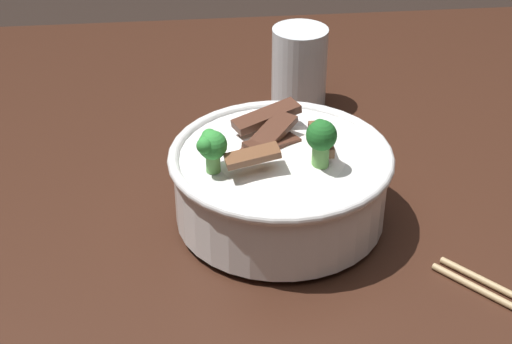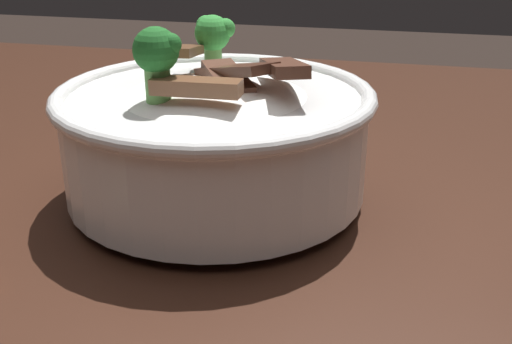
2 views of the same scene
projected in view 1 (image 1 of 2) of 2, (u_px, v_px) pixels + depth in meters
dining_table at (315, 318)px, 0.89m from camera, size 1.32×1.07×0.76m
rice_bowl at (280, 178)px, 0.84m from camera, size 0.24×0.24×0.14m
drinking_glass at (299, 73)px, 1.07m from camera, size 0.08×0.08×0.11m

